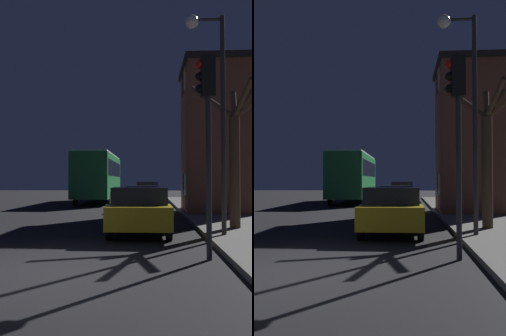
% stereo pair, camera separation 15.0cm
% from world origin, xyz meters
% --- Properties ---
extents(ground_plane, '(120.00, 120.00, 0.00)m').
position_xyz_m(ground_plane, '(0.00, 0.00, 0.00)').
color(ground_plane, black).
extents(brick_building, '(3.56, 4.51, 7.73)m').
position_xyz_m(brick_building, '(5.72, 13.09, 4.02)').
color(brick_building, brown).
rests_on(brick_building, sidewalk).
extents(streetlamp, '(1.17, 0.40, 6.55)m').
position_xyz_m(streetlamp, '(4.08, 4.34, 4.51)').
color(streetlamp, '#28282B').
rests_on(streetlamp, sidewalk).
extents(traffic_light, '(0.43, 0.24, 4.43)m').
position_xyz_m(traffic_light, '(3.46, 1.38, 3.18)').
color(traffic_light, '#28282B').
rests_on(traffic_light, ground).
extents(bare_tree, '(2.63, 2.06, 4.88)m').
position_xyz_m(bare_tree, '(5.10, 5.92, 2.78)').
color(bare_tree, '#473323').
rests_on(bare_tree, sidewalk).
extents(bus, '(2.58, 10.68, 3.78)m').
position_xyz_m(bus, '(-1.77, 22.57, 2.24)').
color(bus, '#1E6B33').
rests_on(bus, ground).
extents(car_near_lane, '(1.89, 4.09, 1.50)m').
position_xyz_m(car_near_lane, '(1.91, 5.25, 0.78)').
color(car_near_lane, olive).
rests_on(car_near_lane, ground).
extents(car_mid_lane, '(1.81, 3.85, 1.44)m').
position_xyz_m(car_mid_lane, '(1.80, 14.37, 0.75)').
color(car_mid_lane, '#B7BABF').
rests_on(car_mid_lane, ground).
extents(car_far_lane, '(1.79, 3.83, 1.64)m').
position_xyz_m(car_far_lane, '(2.07, 21.91, 0.83)').
color(car_far_lane, navy).
rests_on(car_far_lane, ground).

